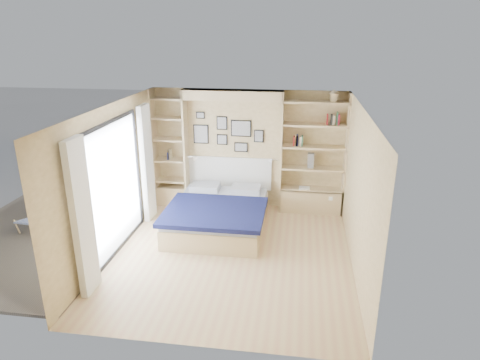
# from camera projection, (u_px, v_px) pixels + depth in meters

# --- Properties ---
(ground) EXTENTS (4.50, 4.50, 0.00)m
(ground) POSITION_uv_depth(u_px,v_px,m) (231.00, 255.00, 7.28)
(ground) COLOR tan
(ground) RESTS_ON ground
(room_shell) EXTENTS (4.50, 4.50, 4.50)m
(room_shell) POSITION_uv_depth(u_px,v_px,m) (224.00, 167.00, 8.39)
(room_shell) COLOR #D3B885
(room_shell) RESTS_ON ground
(bed) EXTENTS (1.82, 2.35, 1.07)m
(bed) POSITION_uv_depth(u_px,v_px,m) (219.00, 214.00, 8.19)
(bed) COLOR tan
(bed) RESTS_ON ground
(photo_gallery) EXTENTS (1.48, 0.02, 0.82)m
(photo_gallery) POSITION_uv_depth(u_px,v_px,m) (227.00, 132.00, 8.88)
(photo_gallery) COLOR black
(photo_gallery) RESTS_ON ground
(reading_lamps) EXTENTS (1.92, 0.12, 0.15)m
(reading_lamps) POSITION_uv_depth(u_px,v_px,m) (232.00, 159.00, 8.82)
(reading_lamps) COLOR silver
(reading_lamps) RESTS_ON ground
(shelf_decor) EXTENTS (3.50, 0.23, 2.03)m
(shelf_decor) POSITION_uv_depth(u_px,v_px,m) (301.00, 133.00, 8.50)
(shelf_decor) COLOR #A51E1E
(shelf_decor) RESTS_ON ground
(deck) EXTENTS (3.20, 4.00, 0.05)m
(deck) POSITION_uv_depth(u_px,v_px,m) (36.00, 241.00, 7.76)
(deck) COLOR brown
(deck) RESTS_ON ground
(deck_chair) EXTENTS (0.46, 0.71, 0.68)m
(deck_chair) POSITION_uv_depth(u_px,v_px,m) (37.00, 214.00, 8.13)
(deck_chair) COLOR tan
(deck_chair) RESTS_ON ground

